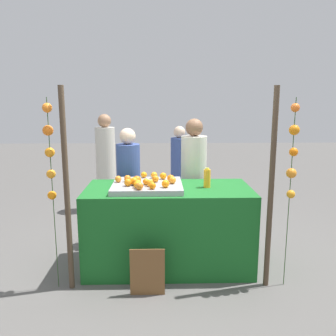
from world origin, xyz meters
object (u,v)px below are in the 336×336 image
orange_0 (165,184)px  vendor_left (129,190)px  stall_counter (168,227)px  vendor_right (193,186)px  chalkboard_sign (147,272)px  orange_1 (144,175)px  juice_bottle (207,178)px

orange_0 → vendor_left: vendor_left is taller
stall_counter → vendor_left: (-0.52, 0.72, 0.26)m
stall_counter → vendor_right: size_ratio=1.11×
stall_counter → vendor_right: bearing=62.6°
chalkboard_sign → vendor_right: 1.55m
orange_1 → vendor_right: 0.82m
stall_counter → chalkboard_sign: stall_counter is taller
stall_counter → chalkboard_sign: bearing=-109.6°
orange_1 → vendor_left: 0.60m
stall_counter → vendor_right: (0.36, 0.69, 0.32)m
orange_1 → vendor_right: vendor_right is taller
orange_0 → stall_counter: bearing=80.7°
orange_1 → orange_0: bearing=-62.6°
orange_0 → vendor_left: 1.11m
vendor_right → vendor_left: bearing=178.1°
vendor_right → stall_counter: bearing=-117.4°
orange_1 → vendor_right: (0.65, 0.43, -0.26)m
orange_0 → vendor_left: (-0.48, 0.94, -0.32)m
chalkboard_sign → orange_0: bearing=65.2°
orange_0 → orange_1: (-0.25, 0.49, -0.01)m
stall_counter → orange_1: size_ratio=25.88×
orange_0 → chalkboard_sign: (-0.19, -0.41, -0.81)m
orange_0 → orange_1: 0.55m
juice_bottle → orange_0: bearing=-154.0°
chalkboard_sign → juice_bottle: bearing=43.9°
stall_counter → juice_bottle: size_ratio=8.40×
juice_bottle → vendor_right: size_ratio=0.13×
orange_1 → juice_bottle: (0.73, -0.25, 0.01)m
vendor_right → chalkboard_sign: bearing=-113.7°
chalkboard_sign → vendor_left: size_ratio=0.32×
chalkboard_sign → vendor_right: (0.58, 1.33, 0.55)m
stall_counter → vendor_left: vendor_left is taller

